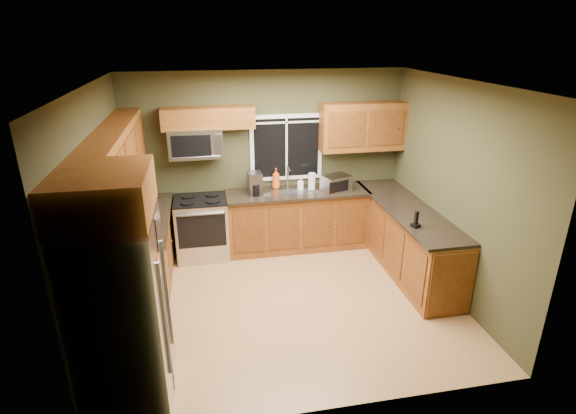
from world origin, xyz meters
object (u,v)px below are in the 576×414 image
object	(u,v)px
refrigerator	(123,316)
paper_towel_roll	(312,181)
coffee_maker	(255,184)
cordless_phone	(416,222)
microwave	(196,143)
soap_bottle_a	(276,178)
soap_bottle_b	(301,184)
toaster_oven	(336,183)
range	(202,227)
kettle	(256,183)
soap_bottle_c	(252,185)

from	to	relation	value
refrigerator	paper_towel_roll	bearing A→B (deg)	49.94
coffee_maker	cordless_phone	size ratio (longest dim) A/B	1.59
coffee_maker	cordless_phone	xyz separation A→B (m)	(1.82, -1.58, -0.09)
paper_towel_roll	microwave	bearing A→B (deg)	177.81
soap_bottle_a	soap_bottle_b	distance (m)	0.39
refrigerator	toaster_oven	size ratio (longest dim) A/B	3.78
range	soap_bottle_a	size ratio (longest dim) A/B	2.99
range	cordless_phone	bearing A→B (deg)	-30.64
cordless_phone	soap_bottle_b	bearing A→B (deg)	123.70
soap_bottle_a	refrigerator	bearing A→B (deg)	-121.79
refrigerator	microwave	xyz separation A→B (m)	(0.69, 2.91, 0.83)
microwave	paper_towel_roll	bearing A→B (deg)	-2.19
coffee_maker	soap_bottle_b	distance (m)	0.72
microwave	soap_bottle_a	world-z (taller)	microwave
kettle	toaster_oven	bearing A→B (deg)	-12.86
refrigerator	kettle	distance (m)	3.33
toaster_oven	soap_bottle_a	xyz separation A→B (m)	(-0.87, 0.32, 0.03)
toaster_oven	cordless_phone	bearing A→B (deg)	-67.92
refrigerator	paper_towel_roll	world-z (taller)	refrigerator
soap_bottle_b	cordless_phone	distance (m)	1.99
paper_towel_roll	soap_bottle_b	size ratio (longest dim) A/B	1.52
soap_bottle_b	soap_bottle_c	world-z (taller)	soap_bottle_b
refrigerator	range	world-z (taller)	refrigerator
microwave	soap_bottle_c	bearing A→B (deg)	4.97
paper_towel_roll	soap_bottle_a	xyz separation A→B (m)	(-0.53, 0.16, 0.03)
range	kettle	distance (m)	1.05
refrigerator	kettle	bearing A→B (deg)	62.50
range	toaster_oven	bearing A→B (deg)	-2.58
range	soap_bottle_a	world-z (taller)	soap_bottle_a
refrigerator	soap_bottle_c	distance (m)	3.33
refrigerator	soap_bottle_c	world-z (taller)	refrigerator
soap_bottle_a	toaster_oven	bearing A→B (deg)	-20.35
range	soap_bottle_c	xyz separation A→B (m)	(0.80, 0.21, 0.55)
coffee_maker	soap_bottle_b	size ratio (longest dim) A/B	1.80
coffee_maker	kettle	bearing A→B (deg)	79.59
coffee_maker	toaster_oven	bearing A→B (deg)	-5.20
paper_towel_roll	soap_bottle_c	size ratio (longest dim) A/B	1.73
toaster_oven	soap_bottle_c	world-z (taller)	toaster_oven
microwave	toaster_oven	world-z (taller)	microwave
toaster_oven	soap_bottle_c	distance (m)	1.27
range	cordless_phone	distance (m)	3.11
coffee_maker	range	bearing A→B (deg)	-178.63
soap_bottle_c	kettle	bearing A→B (deg)	-28.43
paper_towel_roll	cordless_phone	size ratio (longest dim) A/B	1.34
refrigerator	paper_towel_roll	size ratio (longest dim) A/B	6.43
cordless_phone	toaster_oven	bearing A→B (deg)	112.08
coffee_maker	soap_bottle_a	xyz separation A→B (m)	(0.35, 0.21, 0.00)
coffee_maker	paper_towel_roll	distance (m)	0.88
range	coffee_maker	distance (m)	1.03
refrigerator	soap_bottle_c	bearing A→B (deg)	63.41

